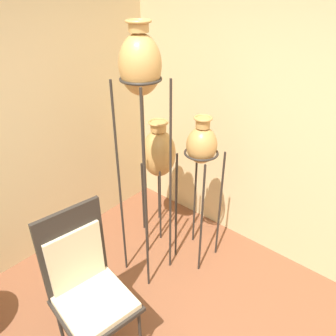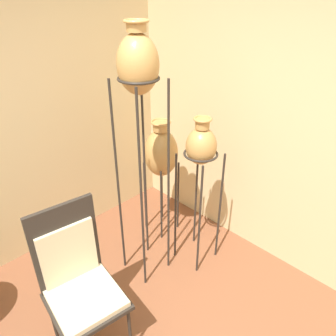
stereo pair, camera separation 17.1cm
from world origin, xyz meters
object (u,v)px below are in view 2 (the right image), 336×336
vase_stand_medium (201,150)px  chair (78,277)px  vase_stand_short (161,153)px  vase_stand_tall (138,73)px

vase_stand_medium → chair: vase_stand_medium is taller
vase_stand_short → chair: bearing=-157.8°
vase_stand_tall → vase_stand_short: size_ratio=1.73×
vase_stand_tall → chair: vase_stand_tall is taller
vase_stand_short → chair: (-1.32, -0.54, -0.29)m
vase_stand_medium → vase_stand_short: (0.07, 0.55, -0.25)m
vase_stand_medium → chair: size_ratio=1.25×
vase_stand_medium → vase_stand_short: size_ratio=1.16×
vase_stand_tall → vase_stand_short: 1.10m
vase_stand_tall → vase_stand_medium: 0.84m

